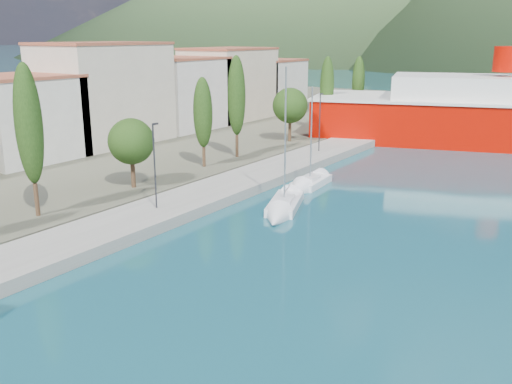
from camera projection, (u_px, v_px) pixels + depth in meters
The scene contains 7 objects.
quay at pixel (246, 181), 49.91m from camera, with size 5.00×88.00×0.80m, color gray.
land_strip at pixel (60, 129), 78.22m from camera, with size 70.00×148.00×0.70m, color #565644.
town_buildings at pixel (142, 96), 69.57m from camera, with size 9.20×69.20×11.30m.
tree_row at pixel (227, 109), 55.64m from camera, with size 4.07×63.78×10.62m.
lamp_posts at pixel (157, 162), 40.05m from camera, with size 0.15×49.90×6.06m.
sailboat_near at pixel (281, 211), 41.62m from camera, with size 4.74×8.12×11.37m.
sailboat_mid at pixel (304, 186), 48.53m from camera, with size 2.57×6.53×9.38m.
Camera 1 is at (18.48, -13.84, 12.70)m, focal length 40.00 mm.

